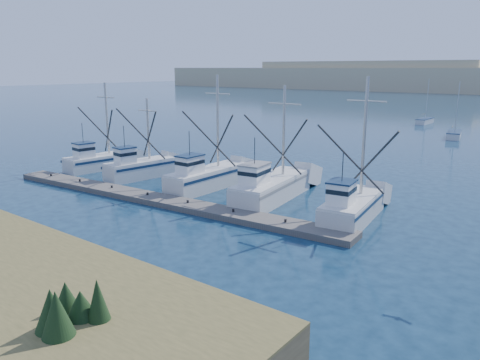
% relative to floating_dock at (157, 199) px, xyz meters
% --- Properties ---
extents(ground, '(500.00, 500.00, 0.00)m').
position_rel_floating_dock_xyz_m(ground, '(7.16, -5.80, -0.21)').
color(ground, '#0C2236').
rests_on(ground, ground).
extents(floating_dock, '(31.45, 4.39, 0.42)m').
position_rel_floating_dock_xyz_m(floating_dock, '(0.00, 0.00, 0.00)').
color(floating_dock, '#5E5954').
rests_on(floating_dock, ground).
extents(trawler_fleet, '(30.46, 9.39, 9.44)m').
position_rel_floating_dock_xyz_m(trawler_fleet, '(1.20, 5.04, 0.79)').
color(trawler_fleet, silver).
rests_on(trawler_fleet, ground).
extents(sailboat_near, '(2.84, 6.18, 8.10)m').
position_rel_floating_dock_xyz_m(sailboat_near, '(9.48, 49.53, 0.28)').
color(sailboat_near, silver).
rests_on(sailboat_near, ground).
extents(sailboat_far, '(1.73, 5.69, 8.10)m').
position_rel_floating_dock_xyz_m(sailboat_far, '(0.71, 65.35, 0.29)').
color(sailboat_far, silver).
rests_on(sailboat_far, ground).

